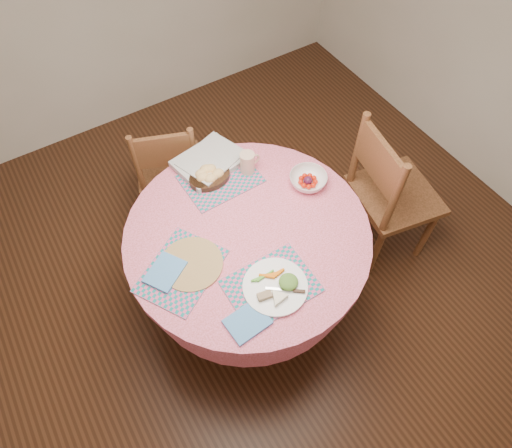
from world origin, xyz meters
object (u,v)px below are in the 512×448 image
Objects in this scene: dinner_plate at (277,286)px; bread_bowl at (209,175)px; fruit_bowl at (308,180)px; chair_back at (169,168)px; dining_table at (248,252)px; wicker_trivet at (192,264)px; chair_right at (389,193)px; latte_mug at (248,162)px.

dinner_plate is 0.74m from bread_bowl.
chair_back is at bearing 123.80° from fruit_bowl.
wicker_trivet is (-0.32, -0.02, 0.20)m from dining_table.
fruit_bowl is at bearing 12.33° from dining_table.
dining_table is at bearing 81.98° from dinner_plate.
dinner_plate reaches higher than dining_table.
chair_right is at bearing -19.49° from fruit_bowl.
fruit_bowl is (0.48, 0.43, 0.01)m from dinner_plate.
dinner_plate is at bearing -98.02° from dining_table.
dining_table is 5.07× the size of fruit_bowl.
dining_table is 1.41× the size of chair_back.
dining_table is at bearing 115.67° from chair_back.
dining_table is 10.04× the size of latte_mug.
fruit_bowl is (0.51, -0.76, 0.32)m from chair_back.
dinner_plate reaches higher than wicker_trivet.
latte_mug is at bearing 58.25° from dining_table.
fruit_bowl is (-0.49, 0.17, 0.25)m from chair_right.
fruit_bowl is at bearing 41.80° from dinner_plate.
dining_table is 5.39× the size of bread_bowl.
chair_back is 0.96m from fruit_bowl.
dinner_plate is 1.30× the size of bread_bowl.
wicker_trivet is 0.53m from bread_bowl.
dinner_plate is (0.27, -0.32, 0.01)m from wicker_trivet.
dining_table is 0.93m from chair_right.
dinner_plate is 2.43× the size of latte_mug.
chair_right reaches higher than dining_table.
dining_table is at bearing 3.45° from wicker_trivet.
latte_mug is (0.28, -0.51, 0.36)m from chair_back.
bread_bowl is at bearing 86.11° from dinner_plate.
dinner_plate is at bearing -110.92° from latte_mug.
chair_back reaches higher than dining_table.
bread_bowl is 0.22m from latte_mug.
wicker_trivet is 0.77m from fruit_bowl.
wicker_trivet is (-1.25, 0.06, 0.22)m from chair_right.
chair_right reaches higher than chair_back.
latte_mug reaches higher than dining_table.
wicker_trivet is (-0.25, -0.87, 0.30)m from chair_back.
chair_right is (0.92, -0.08, -0.02)m from dining_table.
wicker_trivet is at bearing 94.81° from chair_back.
fruit_bowl is (0.43, -0.30, -0.01)m from bread_bowl.
dining_table is 0.50m from fruit_bowl.
fruit_bowl is at bearing -35.04° from bread_bowl.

